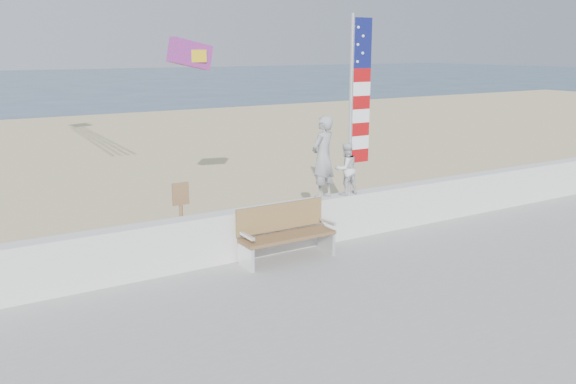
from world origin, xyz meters
The scene contains 9 objects.
ground centered at (0.00, 0.00, 0.00)m, with size 220.00×220.00×0.00m, color #2E475D.
sand centered at (0.00, 9.00, 0.04)m, with size 90.00×40.00×0.08m, color #CABA86.
seawall centered at (0.00, 2.00, 0.63)m, with size 30.00×0.35×0.90m, color silver.
adult centered at (1.12, 2.00, 1.89)m, with size 0.59×0.39×1.61m, color gray.
child centered at (1.67, 2.00, 1.60)m, with size 0.51×0.39×1.04m, color silver.
bench centered at (-0.02, 1.55, 0.69)m, with size 1.80×0.57×1.00m.
flag centered at (1.89, 2.00, 2.99)m, with size 0.50×0.08×3.50m.
parafoil_kite centered at (0.05, 5.82, 3.80)m, with size 1.13×0.44×0.76m.
sign centered at (-1.52, 2.79, 0.94)m, with size 0.32×0.07×1.46m.
Camera 1 is at (-5.50, -7.53, 3.96)m, focal length 38.00 mm.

